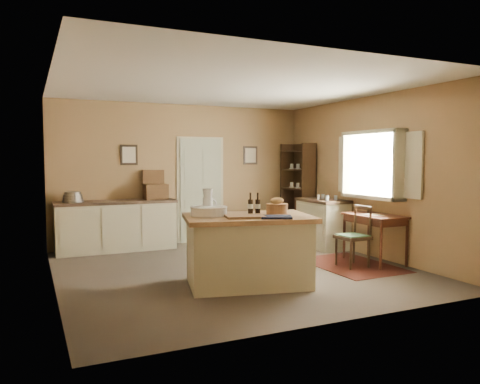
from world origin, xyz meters
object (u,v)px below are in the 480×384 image
(right_cabinet, at_px, (323,223))
(shelving_unit, at_px, (299,191))
(desk_chair, at_px, (353,237))
(writing_desk, at_px, (375,221))
(work_island, at_px, (247,248))
(sideboard, at_px, (117,224))

(right_cabinet, distance_m, shelving_unit, 1.20)
(right_cabinet, bearing_deg, shelving_unit, 81.97)
(desk_chair, relative_size, right_cabinet, 0.88)
(writing_desk, xyz_separation_m, desk_chair, (-0.50, -0.09, -0.22))
(work_island, height_order, shelving_unit, shelving_unit)
(work_island, xyz_separation_m, sideboard, (-1.15, 3.04, -0.00))
(sideboard, height_order, desk_chair, sideboard)
(work_island, relative_size, sideboard, 0.86)
(desk_chair, xyz_separation_m, shelving_unit, (0.65, 2.59, 0.52))
(desk_chair, xyz_separation_m, right_cabinet, (0.50, 1.51, 0.00))
(writing_desk, distance_m, desk_chair, 0.55)
(work_island, distance_m, desk_chair, 1.91)
(shelving_unit, bearing_deg, writing_desk, -93.48)
(work_island, bearing_deg, right_cabinet, 49.25)
(shelving_unit, bearing_deg, desk_chair, -104.09)
(work_island, relative_size, writing_desk, 1.90)
(writing_desk, bearing_deg, work_island, -171.75)
(shelving_unit, bearing_deg, work_island, -131.83)
(desk_chair, bearing_deg, shelving_unit, 74.07)
(right_cabinet, bearing_deg, desk_chair, -108.22)
(work_island, distance_m, shelving_unit, 3.84)
(work_island, bearing_deg, shelving_unit, 60.98)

